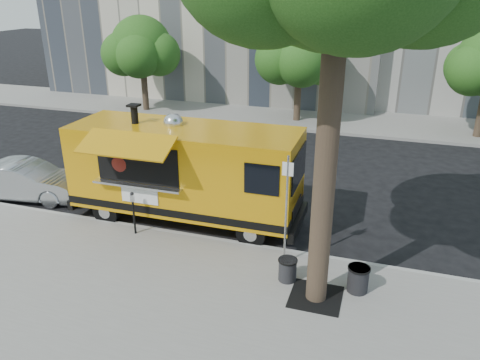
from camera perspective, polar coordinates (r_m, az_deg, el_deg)
The scene contains 13 objects.
ground at distance 14.36m, azimuth 0.67°, elevation -6.30°, with size 120.00×120.00×0.00m, color black.
sidewalk at distance 11.17m, azimuth -5.63°, elevation -15.38°, with size 60.00×6.00×0.15m, color gray.
curb at distance 13.55m, azimuth -0.50°, elevation -7.83°, with size 60.00×0.14×0.16m, color #999993.
far_sidewalk at distance 26.68m, azimuth 9.35°, elevation 7.35°, with size 60.00×5.00×0.15m, color gray.
tree_well at distance 11.49m, azimuth 9.21°, elevation -13.88°, with size 1.20×1.20×0.02m, color black.
far_tree_a at distance 28.09m, azimuth -11.92°, elevation 15.62°, with size 3.42×3.42×5.36m.
far_tree_b at distance 25.36m, azimuth 7.29°, elevation 15.34°, with size 3.60×3.60×5.50m.
sign_post at distance 11.83m, azimuth 5.68°, elevation -2.98°, with size 0.28×0.06×3.00m.
parking_meter at distance 13.93m, azimuth -12.89°, elevation -3.33°, with size 0.11×0.11×1.33m.
food_truck at distance 14.45m, azimuth -6.83°, elevation 1.17°, with size 7.32×3.40×3.62m.
sedan at distance 17.89m, azimuth -24.55°, elevation -0.07°, with size 1.42×4.06×1.34m, color #A5A8AC.
trash_bin_left at distance 11.71m, azimuth 14.20°, elevation -11.55°, with size 0.54×0.54×0.65m.
trash_bin_right at distance 11.82m, azimuth 5.81°, elevation -10.73°, with size 0.48×0.48×0.58m.
Camera 1 is at (3.69, -12.03, 6.92)m, focal length 35.00 mm.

